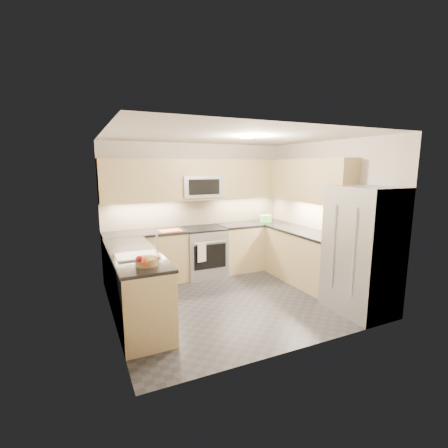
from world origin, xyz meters
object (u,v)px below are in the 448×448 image
(microwave, at_px, (200,186))
(gas_range, at_px, (204,252))
(cutting_board, at_px, (170,231))
(fruit_basket, at_px, (147,262))
(refrigerator, at_px, (362,251))
(utensil_bowl, at_px, (266,218))

(microwave, bearing_deg, gas_range, -90.00)
(gas_range, xyz_separation_m, cutting_board, (-0.66, -0.09, 0.49))
(gas_range, height_order, fruit_basket, fruit_basket)
(fruit_basket, bearing_deg, gas_range, 53.15)
(microwave, distance_m, fruit_basket, 2.65)
(gas_range, height_order, refrigerator, refrigerator)
(microwave, xyz_separation_m, utensil_bowl, (1.40, -0.10, -0.69))
(gas_range, relative_size, cutting_board, 2.42)
(gas_range, height_order, utensil_bowl, utensil_bowl)
(fruit_basket, bearing_deg, cutting_board, 66.64)
(utensil_bowl, xyz_separation_m, fruit_basket, (-2.87, -1.99, -0.02))
(gas_range, height_order, microwave, microwave)
(refrigerator, height_order, cutting_board, refrigerator)
(cutting_board, relative_size, fruit_basket, 1.52)
(utensil_bowl, relative_size, cutting_board, 0.65)
(microwave, bearing_deg, refrigerator, -60.38)
(microwave, relative_size, fruit_basket, 3.07)
(microwave, relative_size, cutting_board, 2.02)
(gas_range, relative_size, utensil_bowl, 3.74)
(microwave, height_order, utensil_bowl, microwave)
(refrigerator, height_order, utensil_bowl, refrigerator)
(utensil_bowl, relative_size, fruit_basket, 0.98)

